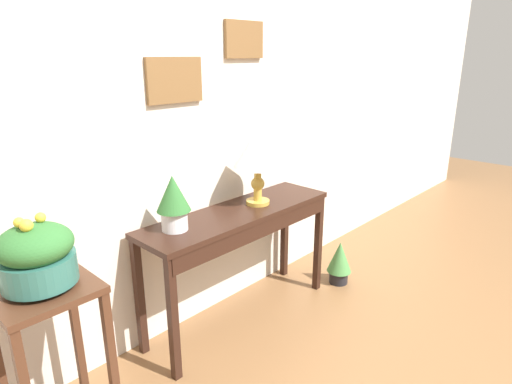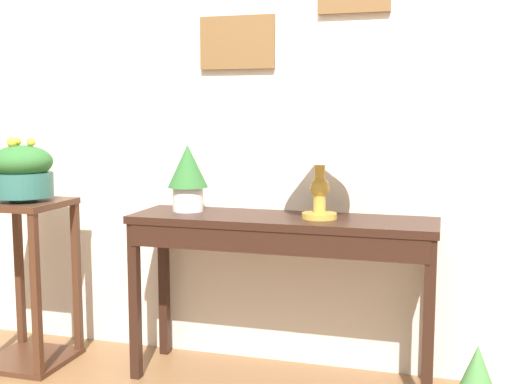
# 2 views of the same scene
# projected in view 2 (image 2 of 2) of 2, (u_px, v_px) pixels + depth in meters

# --- Properties ---
(back_wall_with_art) EXTENTS (9.00, 0.13, 2.80)m
(back_wall_with_art) POSITION_uv_depth(u_px,v_px,m) (277.00, 81.00, 3.13)
(back_wall_with_art) COLOR beige
(back_wall_with_art) RESTS_ON ground
(console_table) EXTENTS (1.39, 0.39, 0.78)m
(console_table) POSITION_uv_depth(u_px,v_px,m) (280.00, 241.00, 2.90)
(console_table) COLOR black
(console_table) RESTS_ON ground
(table_lamp) EXTENTS (0.32, 0.32, 0.50)m
(table_lamp) POSITION_uv_depth(u_px,v_px,m) (320.00, 138.00, 2.82)
(table_lamp) COLOR gold
(table_lamp) RESTS_ON console_table
(potted_plant_on_console) EXTENTS (0.19, 0.19, 0.32)m
(potted_plant_on_console) POSITION_uv_depth(u_px,v_px,m) (188.00, 174.00, 3.05)
(potted_plant_on_console) COLOR silver
(potted_plant_on_console) RESTS_ON console_table
(pedestal_stand_left) EXTENTS (0.39, 0.39, 0.82)m
(pedestal_stand_left) POSITION_uv_depth(u_px,v_px,m) (27.00, 283.00, 3.18)
(pedestal_stand_left) COLOR #472819
(pedestal_stand_left) RESTS_ON ground
(planter_bowl_wide) EXTENTS (0.29, 0.29, 0.31)m
(planter_bowl_wide) POSITION_uv_depth(u_px,v_px,m) (22.00, 172.00, 3.11)
(planter_bowl_wide) COLOR #2D665B
(planter_bowl_wide) RESTS_ON pedestal_stand_left
(potted_plant_floor) EXTENTS (0.19, 0.19, 0.35)m
(potted_plant_floor) POSITION_uv_depth(u_px,v_px,m) (477.00, 384.00, 2.51)
(potted_plant_floor) COLOR black
(potted_plant_floor) RESTS_ON ground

